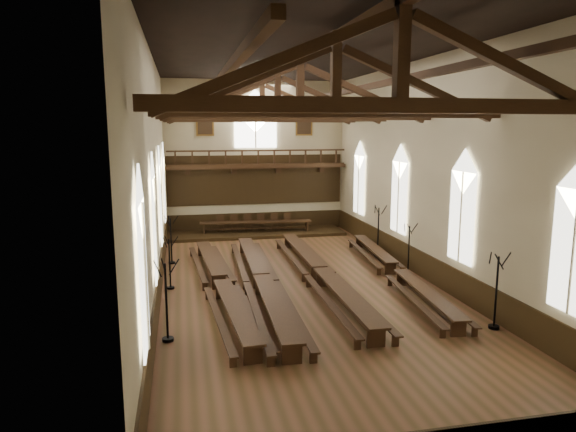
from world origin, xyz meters
name	(u,v)px	position (x,y,z in m)	size (l,w,h in m)	color
ground	(299,286)	(0.00, 0.00, 0.00)	(26.00, 26.00, 0.00)	brown
room_walls	(300,138)	(0.00, 0.00, 6.46)	(26.00, 26.00, 26.00)	beige
wainscot_band	(299,273)	(0.00, 0.00, 0.60)	(12.00, 26.00, 1.20)	#31210E
side_windows	(300,203)	(0.00, 0.00, 3.74)	(11.85, 19.80, 4.50)	white
end_window	(255,123)	(0.00, 12.90, 7.22)	(2.80, 0.12, 3.80)	white
minstrels_gallery	(257,173)	(0.00, 12.66, 3.91)	(11.80, 1.24, 3.70)	#372011
portraits	(255,125)	(0.00, 12.90, 7.10)	(7.75, 0.09, 1.45)	brown
roof_trusses	(300,96)	(0.00, 0.00, 8.22)	(11.70, 25.70, 2.80)	#372011
refectory_row_a	(220,282)	(-3.48, -0.31, 0.53)	(1.89, 14.26, 0.73)	#372011
refectory_row_b	(262,279)	(-1.73, -0.34, 0.57)	(1.77, 14.67, 0.78)	#372011
refectory_row_c	(321,271)	(1.03, 0.23, 0.56)	(1.64, 14.59, 0.77)	#372011
refectory_row_d	(397,269)	(4.61, 0.05, 0.49)	(1.96, 13.78, 0.67)	#372011
dais	(256,233)	(-0.25, 11.40, 0.10)	(11.40, 2.97, 0.20)	#31210E
high_table	(256,223)	(-0.25, 11.40, 0.77)	(7.30, 1.33, 0.68)	#372011
high_chairs	(254,221)	(-0.25, 12.12, 0.78)	(4.97, 0.47, 1.06)	#372011
candelabrum_left_near	(167,316)	(-5.55, -4.82, 0.84)	(0.83, 0.82, 2.78)	black
candelabrum_left_mid	(170,273)	(-5.55, 0.83, 0.71)	(0.65, 0.71, 2.34)	black
candelabrum_left_far	(171,249)	(-5.55, 5.11, 0.76)	(0.75, 0.74, 2.52)	black
candelabrum_right_near	(495,306)	(5.55, -6.06, 0.83)	(0.73, 0.84, 2.73)	black
candelabrum_right_mid	(408,259)	(5.55, 0.89, 0.75)	(0.68, 0.75, 2.46)	black
candelabrum_right_far	(378,240)	(5.55, 4.78, 0.84)	(0.78, 0.84, 2.76)	black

